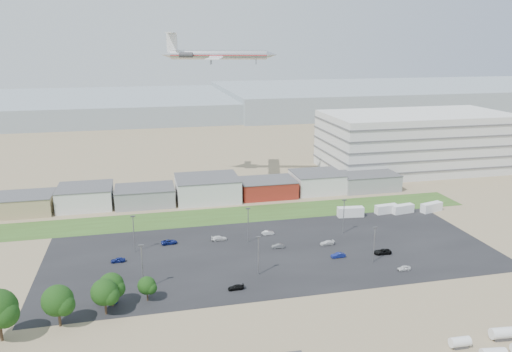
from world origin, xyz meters
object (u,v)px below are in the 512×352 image
object	(u,v)px
parked_car_5	(118,260)
parked_car_12	(327,243)
parked_car_2	(404,268)
parked_car_6	(219,238)
box_trailer_a	(350,212)
parked_car_0	(382,252)
storage_tank_nw	(460,342)
parked_car_3	(236,287)
parked_car_7	(278,246)
parked_car_10	(108,301)
parked_car_11	(268,233)
parked_car_9	(169,242)
parked_car_1	(338,255)
airliner	(219,55)

from	to	relation	value
parked_car_5	parked_car_12	bearing A→B (deg)	88.67
parked_car_2	parked_car_6	distance (m)	51.28
box_trailer_a	parked_car_0	xyz separation A→B (m)	(-3.58, -29.62, -0.93)
parked_car_2	parked_car_6	size ratio (longest dim) A/B	0.76
storage_tank_nw	parked_car_3	distance (m)	48.15
parked_car_7	parked_car_6	bearing A→B (deg)	-116.74
parked_car_10	parked_car_12	xyz separation A→B (m)	(58.22, 19.82, -0.04)
parked_car_2	parked_car_12	distance (m)	23.39
parked_car_3	parked_car_11	world-z (taller)	parked_car_11
parked_car_11	parked_car_12	world-z (taller)	parked_car_11
box_trailer_a	parked_car_5	bearing A→B (deg)	-159.47
box_trailer_a	parked_car_11	bearing A→B (deg)	-156.97
parked_car_2	parked_car_0	bearing A→B (deg)	-179.01
parked_car_9	parked_car_11	distance (m)	28.89
parked_car_6	box_trailer_a	bearing A→B (deg)	-74.49
parked_car_0	parked_car_9	distance (m)	58.80
parked_car_7	parked_car_10	size ratio (longest dim) A/B	0.82
parked_car_3	parked_car_9	size ratio (longest dim) A/B	0.84
parked_car_1	parked_car_11	world-z (taller)	parked_car_1
parked_car_10	parked_car_9	bearing A→B (deg)	-21.56
parked_car_1	parked_car_3	bearing A→B (deg)	-70.71
parked_car_2	parked_car_7	size ratio (longest dim) A/B	0.97
parked_car_0	parked_car_6	xyz separation A→B (m)	(-41.24, 19.28, -0.01)
parked_car_1	parked_car_5	size ratio (longest dim) A/B	1.06
parked_car_6	parked_car_12	xyz separation A→B (m)	(29.02, -10.02, -0.06)
airliner	parked_car_0	world-z (taller)	airliner
parked_car_9	parked_car_5	bearing A→B (deg)	117.25
box_trailer_a	parked_car_12	distance (m)	25.78
parked_car_11	parked_car_9	bearing A→B (deg)	84.59
parked_car_9	parked_car_11	xyz separation A→B (m)	(28.89, 0.56, -0.03)
parked_car_6	parked_car_9	size ratio (longest dim) A/B	1.00
parked_car_5	parked_car_6	world-z (taller)	parked_car_6
parked_car_0	storage_tank_nw	bearing A→B (deg)	-5.51
parked_car_7	parked_car_11	xyz separation A→B (m)	(-0.27, 10.17, 0.02)
airliner	parked_car_1	bearing A→B (deg)	-62.45
parked_car_1	parked_car_7	bearing A→B (deg)	-126.36
parked_car_7	parked_car_11	size ratio (longest dim) A/B	0.97
parked_car_3	parked_car_9	bearing A→B (deg)	-157.18
parked_car_2	parked_car_7	bearing A→B (deg)	-129.99
parked_car_1	parked_car_12	xyz separation A→B (m)	(0.21, 8.72, -0.05)
parked_car_1	parked_car_11	size ratio (longest dim) A/B	1.08
parked_car_12	parked_car_9	bearing A→B (deg)	-104.46
airliner	parked_car_7	distance (m)	85.51
parked_car_0	parked_car_11	bearing A→B (deg)	-125.45
parked_car_2	parked_car_3	bearing A→B (deg)	-92.21
parked_car_6	parked_car_12	distance (m)	30.70
parked_car_0	parked_car_9	size ratio (longest dim) A/B	1.05
parked_car_5	parked_car_9	size ratio (longest dim) A/B	0.81
parked_car_3	parked_car_10	bearing A→B (deg)	-91.10
storage_tank_nw	parked_car_11	distance (m)	65.87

